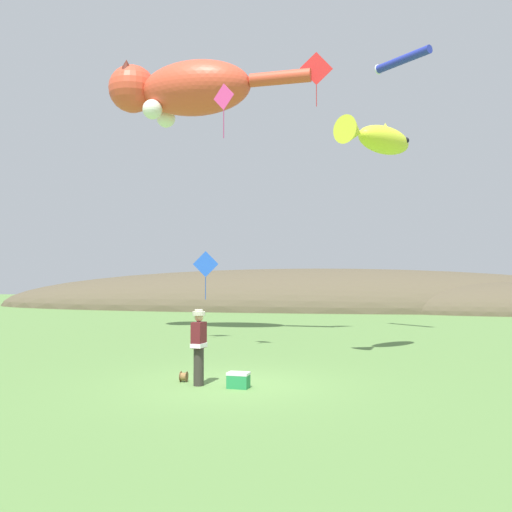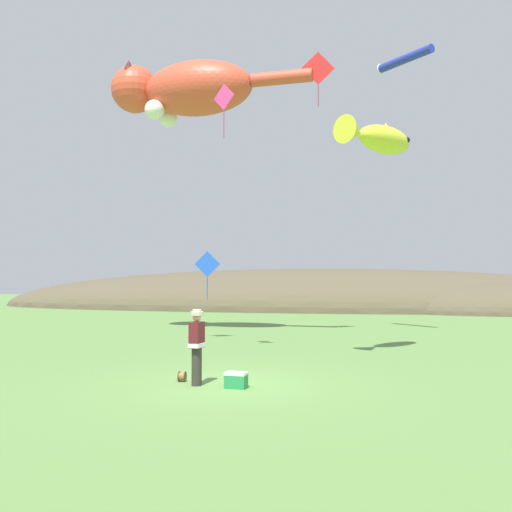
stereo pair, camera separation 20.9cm
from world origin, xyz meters
The scene contains 11 objects.
ground_plane centered at (0.00, 0.00, 0.00)m, with size 120.00×120.00×0.00m, color #5B8442.
distant_hill_ridge centered at (1.72, 32.44, 0.00)m, with size 54.47×15.48×6.33m.
festival_attendant centered at (-0.67, -0.21, 0.95)m, with size 0.32×0.46×1.77m.
kite_spool centered at (-1.15, 0.20, 0.13)m, with size 0.16×0.25×0.25m.
picnic_cooler centered at (0.31, -0.35, 0.18)m, with size 0.52×0.38×0.36m.
kite_giant_cat centered at (-4.37, 10.58, 10.70)m, with size 9.12×3.06×2.77m.
kite_fish_windsock centered at (3.71, 4.88, 6.88)m, with size 2.67×3.10×1.00m.
kite_tube_streamer centered at (5.06, 11.20, 11.67)m, with size 2.23×2.28×0.44m.
kite_diamond_blue centered at (-2.90, 9.14, 3.02)m, with size 1.05×0.05×1.95m.
kite_diamond_pink centered at (-1.09, 4.33, 8.23)m, with size 0.76×0.42×1.75m.
kite_diamond_red centered at (1.52, 10.21, 11.14)m, with size 1.36×0.31×2.29m.
Camera 2 is at (3.03, -13.15, 2.56)m, focal length 40.00 mm.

